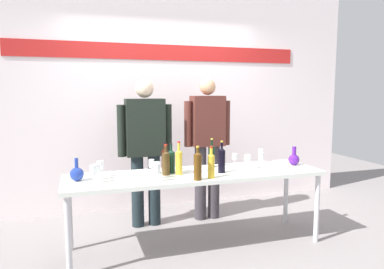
% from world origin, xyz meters
% --- Properties ---
extents(ground_plane, '(10.00, 10.00, 0.00)m').
position_xyz_m(ground_plane, '(0.00, 0.00, 0.00)').
color(ground_plane, gray).
extents(back_wall, '(5.46, 0.11, 3.00)m').
position_xyz_m(back_wall, '(0.00, 1.43, 1.50)').
color(back_wall, white).
rests_on(back_wall, ground).
extents(display_table, '(2.54, 0.67, 0.75)m').
position_xyz_m(display_table, '(0.00, 0.00, 0.70)').
color(display_table, white).
rests_on(display_table, ground).
extents(decanter_blue_left, '(0.12, 0.12, 0.21)m').
position_xyz_m(decanter_blue_left, '(-1.12, 0.03, 0.82)').
color(decanter_blue_left, navy).
rests_on(decanter_blue_left, display_table).
extents(decanter_blue_right, '(0.12, 0.12, 0.20)m').
position_xyz_m(decanter_blue_right, '(1.13, 0.03, 0.82)').
color(decanter_blue_right, '#4F1A8D').
rests_on(decanter_blue_right, display_table).
extents(presenter_left, '(0.62, 0.22, 1.69)m').
position_xyz_m(presenter_left, '(-0.38, 0.72, 0.97)').
color(presenter_left, black).
rests_on(presenter_left, ground).
extents(presenter_right, '(0.58, 0.22, 1.70)m').
position_xyz_m(presenter_right, '(0.38, 0.72, 0.96)').
color(presenter_right, '#383238').
rests_on(presenter_right, ground).
extents(wine_bottle_0, '(0.07, 0.07, 0.30)m').
position_xyz_m(wine_bottle_0, '(-0.28, 0.17, 0.88)').
color(wine_bottle_0, black).
rests_on(wine_bottle_0, display_table).
extents(wine_bottle_1, '(0.07, 0.07, 0.29)m').
position_xyz_m(wine_bottle_1, '(-0.24, 0.08, 0.88)').
color(wine_bottle_1, '#133122').
rests_on(wine_bottle_1, display_table).
extents(wine_bottle_2, '(0.07, 0.07, 0.32)m').
position_xyz_m(wine_bottle_2, '(0.24, -0.06, 0.88)').
color(wine_bottle_2, black).
rests_on(wine_bottle_2, display_table).
extents(wine_bottle_3, '(0.07, 0.07, 0.31)m').
position_xyz_m(wine_bottle_3, '(-0.08, -0.27, 0.89)').
color(wine_bottle_3, '#4E300C').
rests_on(wine_bottle_3, display_table).
extents(wine_bottle_4, '(0.06, 0.06, 0.30)m').
position_xyz_m(wine_bottle_4, '(0.06, -0.24, 0.88)').
color(wine_bottle_4, gold).
rests_on(wine_bottle_4, display_table).
extents(wine_bottle_5, '(0.07, 0.07, 0.30)m').
position_xyz_m(wine_bottle_5, '(-0.31, 0.01, 0.88)').
color(wine_bottle_5, '#422F14').
rests_on(wine_bottle_5, display_table).
extents(wine_bottle_6, '(0.07, 0.07, 0.31)m').
position_xyz_m(wine_bottle_6, '(0.24, 0.21, 0.88)').
color(wine_bottle_6, black).
rests_on(wine_bottle_6, display_table).
extents(wine_bottle_7, '(0.07, 0.07, 0.33)m').
position_xyz_m(wine_bottle_7, '(-0.19, -0.02, 0.89)').
color(wine_bottle_7, gold).
rests_on(wine_bottle_7, display_table).
extents(wine_glass_left_0, '(0.06, 0.06, 0.15)m').
position_xyz_m(wine_glass_left_0, '(-0.43, 0.08, 0.86)').
color(wine_glass_left_0, white).
rests_on(wine_glass_left_0, display_table).
extents(wine_glass_left_1, '(0.06, 0.06, 0.16)m').
position_xyz_m(wine_glass_left_1, '(-0.44, -0.21, 0.87)').
color(wine_glass_left_1, white).
rests_on(wine_glass_left_1, display_table).
extents(wine_glass_left_2, '(0.07, 0.07, 0.14)m').
position_xyz_m(wine_glass_left_2, '(-0.95, 0.03, 0.86)').
color(wine_glass_left_2, white).
rests_on(wine_glass_left_2, display_table).
extents(wine_glass_left_3, '(0.06, 0.06, 0.15)m').
position_xyz_m(wine_glass_left_3, '(-0.91, 0.11, 0.86)').
color(wine_glass_left_3, white).
rests_on(wine_glass_left_3, display_table).
extents(wine_glass_left_4, '(0.06, 0.06, 0.16)m').
position_xyz_m(wine_glass_left_4, '(-0.99, -0.10, 0.86)').
color(wine_glass_left_4, white).
rests_on(wine_glass_left_4, display_table).
extents(wine_glass_left_5, '(0.06, 0.06, 0.16)m').
position_xyz_m(wine_glass_left_5, '(-0.42, -0.11, 0.87)').
color(wine_glass_left_5, white).
rests_on(wine_glass_left_5, display_table).
extents(wine_glass_right_0, '(0.06, 0.06, 0.16)m').
position_xyz_m(wine_glass_right_0, '(0.73, 0.04, 0.86)').
color(wine_glass_right_0, white).
rests_on(wine_glass_right_0, display_table).
extents(wine_glass_right_1, '(0.07, 0.07, 0.15)m').
position_xyz_m(wine_glass_right_1, '(0.56, 0.01, 0.86)').
color(wine_glass_right_1, white).
rests_on(wine_glass_right_1, display_table).
extents(wine_glass_right_2, '(0.06, 0.06, 0.15)m').
position_xyz_m(wine_glass_right_2, '(0.85, 0.27, 0.86)').
color(wine_glass_right_2, white).
rests_on(wine_glass_right_2, display_table).
extents(wine_glass_right_3, '(0.06, 0.06, 0.14)m').
position_xyz_m(wine_glass_right_3, '(0.48, 0.15, 0.86)').
color(wine_glass_right_3, white).
rests_on(wine_glass_right_3, display_table).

